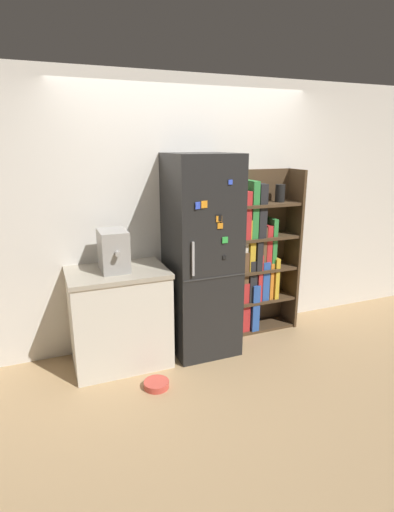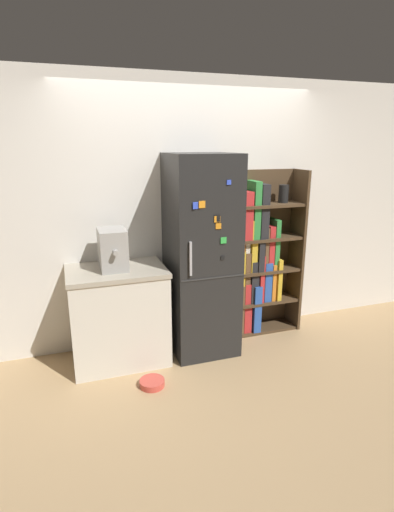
{
  "view_description": "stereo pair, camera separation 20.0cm",
  "coord_description": "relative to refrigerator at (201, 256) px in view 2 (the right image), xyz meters",
  "views": [
    {
      "loc": [
        -1.39,
        -3.22,
        1.98
      ],
      "look_at": [
        -0.04,
        0.15,
        0.95
      ],
      "focal_mm": 28.0,
      "sensor_mm": 36.0,
      "label": 1
    },
    {
      "loc": [
        -1.2,
        -3.29,
        1.98
      ],
      "look_at": [
        -0.04,
        0.15,
        0.95
      ],
      "focal_mm": 28.0,
      "sensor_mm": 36.0,
      "label": 2
    }
  ],
  "objects": [
    {
      "name": "wall_back",
      "position": [
        0.0,
        0.34,
        0.35
      ],
      "size": [
        8.0,
        0.05,
        2.6
      ],
      "color": "white",
      "rests_on": "ground_plane"
    },
    {
      "name": "refrigerator",
      "position": [
        0.0,
        0.0,
        0.0
      ],
      "size": [
        0.61,
        0.65,
        1.89
      ],
      "color": "black",
      "rests_on": "ground_plane"
    },
    {
      "name": "pet_bowl",
      "position": [
        -0.62,
        -0.52,
        -0.92
      ],
      "size": [
        0.21,
        0.21,
        0.05
      ],
      "color": "#D84C3F",
      "rests_on": "ground_plane"
    },
    {
      "name": "ground_plane",
      "position": [
        0.0,
        -0.14,
        -0.95
      ],
      "size": [
        16.0,
        16.0,
        0.0
      ],
      "primitive_type": "plane",
      "color": "tan"
    },
    {
      "name": "espresso_machine",
      "position": [
        -0.82,
        0.02,
        0.13
      ],
      "size": [
        0.24,
        0.38,
        0.36
      ],
      "color": "#A5A39E",
      "rests_on": "kitchen_counter"
    },
    {
      "name": "kitchen_counter",
      "position": [
        -0.8,
        0.01,
        -0.5
      ],
      "size": [
        0.87,
        0.62,
        0.9
      ],
      "color": "silver",
      "rests_on": "ground_plane"
    },
    {
      "name": "bookshelf",
      "position": [
        0.68,
        0.18,
        -0.14
      ],
      "size": [
        0.78,
        0.31,
        1.72
      ],
      "color": "#4C3823",
      "rests_on": "ground_plane"
    }
  ]
}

